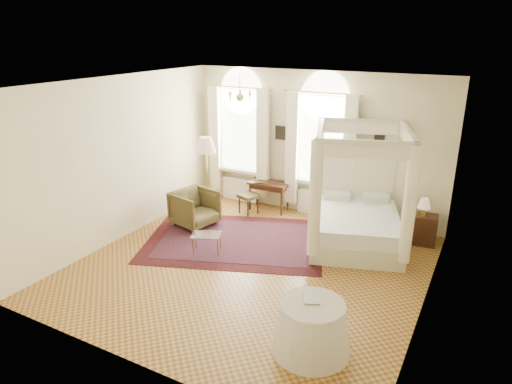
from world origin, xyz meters
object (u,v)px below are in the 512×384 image
Objects in this scene: writing_desk at (269,186)px; stool at (249,197)px; nightstand at (425,230)px; floor_lamp at (206,149)px; canopy_bed at (357,219)px; armchair at (195,208)px; side_table at (312,328)px; coffee_table at (206,236)px.

writing_desk reaches higher than stool.
nightstand is 0.65× the size of writing_desk.
writing_desk is at bearing 177.51° from nightstand.
canopy_bed is at bearing 0.44° from floor_lamp.
writing_desk is 0.52× the size of floor_lamp.
armchair is at bearing -120.91° from stool.
stool is 0.49× the size of side_table.
floor_lamp is (-3.57, -0.03, 1.02)m from canopy_bed.
floor_lamp reaches higher than nightstand.
side_table is (2.82, -4.32, -0.25)m from writing_desk.
side_table is at bearing -31.31° from coffee_table.
canopy_bed is 1.43m from nightstand.
armchair is (-1.04, -1.58, -0.21)m from writing_desk.
floor_lamp reaches higher than side_table.
canopy_bed is 2.53m from writing_desk.
floor_lamp is 5.42m from side_table.
canopy_bed is at bearing -65.35° from armchair.
side_table is (4.00, -3.46, -1.21)m from floor_lamp.
stool is 0.60× the size of armchair.
nightstand is 0.58× the size of side_table.
canopy_bed is 2.46× the size of side_table.
stool is at bearing -18.52° from armchair.
coffee_table is at bearing -123.01° from armchair.
stool is 5.03m from side_table.
nightstand is 3.96m from stool.
floor_lamp is 1.72× the size of side_table.
canopy_bed is 3.00× the size of armchair.
nightstand is at bearing -60.64° from armchair.
floor_lamp reaches higher than writing_desk.
side_table is at bearing -100.95° from nightstand.
floor_lamp reaches higher than stool.
floor_lamp is (-1.12, 1.71, 1.22)m from coffee_table.
canopy_bed is 1.43× the size of floor_lamp.
writing_desk is at bearing 50.59° from stool.
coffee_table is 0.63× the size of side_table.
nightstand is at bearing 28.76° from canopy_bed.
writing_desk is 5.16m from side_table.
side_table is (-0.81, -4.16, 0.05)m from nightstand.
armchair is 1.38m from floor_lamp.
nightstand is 1.18× the size of stool.
floor_lamp is (-1.18, -0.86, 0.96)m from writing_desk.
side_table is (3.15, -3.92, -0.03)m from stool.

